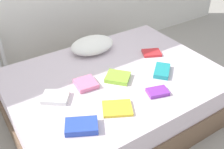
{
  "coord_description": "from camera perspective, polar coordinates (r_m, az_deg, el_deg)",
  "views": [
    {
      "loc": [
        -1.13,
        -1.69,
        1.92
      ],
      "look_at": [
        0.0,
        0.05,
        0.48
      ],
      "focal_mm": 42.06,
      "sensor_mm": 36.0,
      "label": 1
    }
  ],
  "objects": [
    {
      "name": "textbook_yellow",
      "position": [
        2.1,
        1.15,
        -7.35
      ],
      "size": [
        0.29,
        0.27,
        0.02
      ],
      "primitive_type": "cube",
      "rotation": [
        0.0,
        0.0,
        -0.48
      ],
      "color": "yellow",
      "rests_on": "bed"
    },
    {
      "name": "textbook_teal",
      "position": [
        2.55,
        10.82,
        0.8
      ],
      "size": [
        0.27,
        0.26,
        0.04
      ],
      "primitive_type": "cube",
      "rotation": [
        0.0,
        0.0,
        0.72
      ],
      "color": "teal",
      "rests_on": "bed"
    },
    {
      "name": "textbook_red",
      "position": [
        2.84,
        8.6,
        4.68
      ],
      "size": [
        0.23,
        0.21,
        0.03
      ],
      "primitive_type": "cube",
      "rotation": [
        0.0,
        0.0,
        -0.44
      ],
      "color": "red",
      "rests_on": "bed"
    },
    {
      "name": "textbook_white",
      "position": [
        2.24,
        -12.18,
        -4.86
      ],
      "size": [
        0.27,
        0.26,
        0.04
      ],
      "primitive_type": "cube",
      "rotation": [
        0.0,
        0.0,
        -0.65
      ],
      "color": "white",
      "rests_on": "bed"
    },
    {
      "name": "textbook_lime",
      "position": [
        2.42,
        1.27,
        -0.58
      ],
      "size": [
        0.28,
        0.28,
        0.04
      ],
      "primitive_type": "cube",
      "rotation": [
        0.0,
        0.0,
        -0.83
      ],
      "color": "#8CC638",
      "rests_on": "bed"
    },
    {
      "name": "pillow",
      "position": [
        2.84,
        -4.31,
        6.41
      ],
      "size": [
        0.48,
        0.34,
        0.15
      ],
      "primitive_type": "ellipsoid",
      "color": "white",
      "rests_on": "bed"
    },
    {
      "name": "textbook_purple",
      "position": [
        2.29,
        9.87,
        -3.73
      ],
      "size": [
        0.21,
        0.17,
        0.03
      ],
      "primitive_type": "cube",
      "rotation": [
        0.0,
        0.0,
        -0.29
      ],
      "color": "purple",
      "rests_on": "bed"
    },
    {
      "name": "ground_plane",
      "position": [
        2.8,
        0.57,
        -8.59
      ],
      "size": [
        8.0,
        8.0,
        0.0
      ],
      "primitive_type": "plane",
      "color": "#9E998E"
    },
    {
      "name": "textbook_pink",
      "position": [
        2.35,
        -5.71,
        -1.99
      ],
      "size": [
        0.2,
        0.2,
        0.04
      ],
      "primitive_type": "cube",
      "rotation": [
        0.0,
        0.0,
        -0.09
      ],
      "color": "pink",
      "rests_on": "bed"
    },
    {
      "name": "textbook_blue",
      "position": [
        1.96,
        -6.64,
        -11.09
      ],
      "size": [
        0.28,
        0.25,
        0.05
      ],
      "primitive_type": "cube",
      "rotation": [
        0.0,
        0.0,
        -0.48
      ],
      "color": "#2847B7",
      "rests_on": "bed"
    },
    {
      "name": "bed",
      "position": [
        2.63,
        0.6,
        -4.68
      ],
      "size": [
        2.0,
        1.5,
        0.5
      ],
      "color": "brown",
      "rests_on": "ground"
    }
  ]
}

